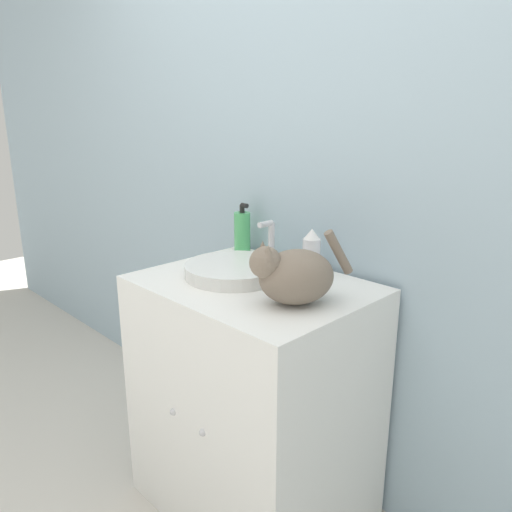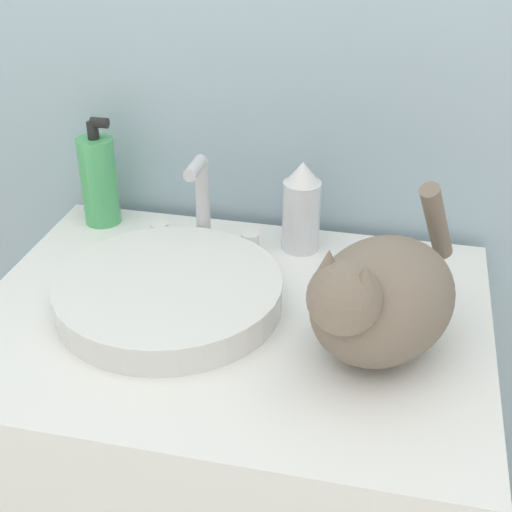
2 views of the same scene
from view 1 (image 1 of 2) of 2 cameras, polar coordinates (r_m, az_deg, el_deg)
The scene contains 7 objects.
wall_back at distance 1.81m, azimuth 7.30°, elevation 10.85°, with size 6.00×0.05×2.50m.
vanity_cabinet at distance 1.84m, azimuth -0.33°, elevation -15.97°, with size 0.76×0.59×0.87m.
sink_basin at distance 1.71m, azimuth -2.52°, elevation -1.59°, with size 0.34×0.34×0.04m.
faucet at distance 1.81m, azimuth 1.67°, elevation 1.01°, with size 0.19×0.08×0.17m.
cat at distance 1.45m, azimuth 4.29°, elevation -2.13°, with size 0.26×0.31×0.21m.
soap_bottle at distance 1.99m, azimuth -1.58°, elevation 2.81°, with size 0.06×0.06×0.20m.
spray_bottle at distance 1.74m, azimuth 6.35°, elevation 0.49°, with size 0.06×0.06×0.16m.
Camera 1 is at (1.12, -0.80, 1.41)m, focal length 35.00 mm.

